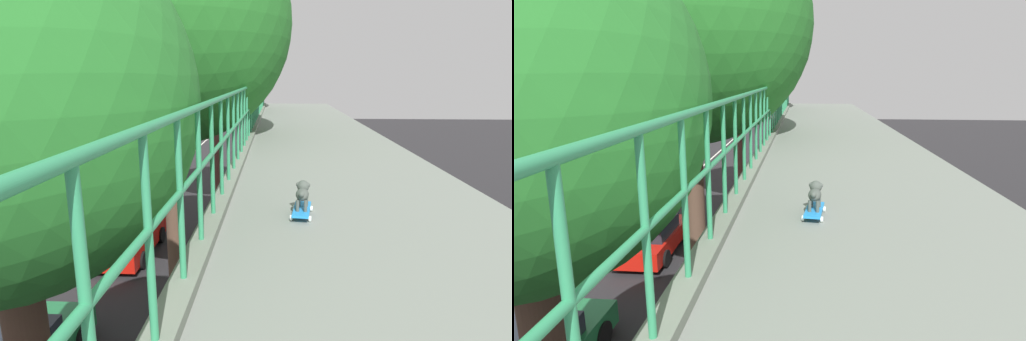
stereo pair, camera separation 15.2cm
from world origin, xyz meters
The scene contains 8 objects.
overpass_deck centered at (1.33, 0.00, 4.84)m, with size 3.26×36.31×0.43m.
green_railing centered at (-0.25, 0.00, 5.36)m, with size 0.20×34.49×1.22m.
car_red_taxi_fifth centered at (-4.98, 10.36, 0.64)m, with size 1.82×3.96×1.44m.
city_bus centered at (-8.69, 20.24, 1.95)m, with size 2.54×10.91×3.47m.
roadside_tree_mid centered at (-2.24, 6.44, 7.62)m, with size 5.90×5.90×10.47m.
roadside_tree_far centered at (-2.15, 13.61, 8.34)m, with size 5.39×5.39×10.81m.
toy_skateboard centered at (0.65, 0.55, 5.12)m, with size 0.26×0.53×0.08m.
small_dog centered at (0.65, 0.56, 5.30)m, with size 0.17×0.34×0.28m.
Camera 1 is at (0.37, -3.56, 6.49)m, focal length 28.85 mm.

